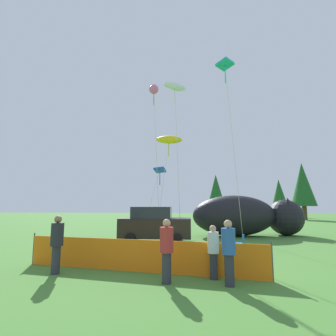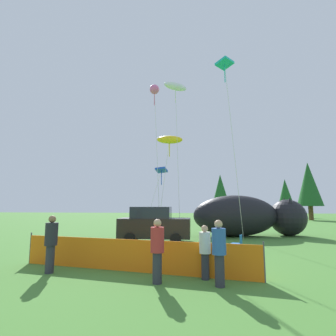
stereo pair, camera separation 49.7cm
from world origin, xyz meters
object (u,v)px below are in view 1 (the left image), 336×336
Objects in this scene: kite_teal_diamond at (225,69)px; kite_yellow_hero at (169,140)px; kite_blue_box at (160,171)px; folding_chair at (241,242)px; spectator_in_black_shirt at (213,249)px; inflatable_cat at (246,217)px; kite_pink_octopus at (154,90)px; spectator_in_red_shirt at (167,248)px; kite_white_ghost at (175,87)px; spectator_in_green_shirt at (229,249)px; spectator_in_blue_shirt at (57,242)px; parked_car at (155,225)px.

kite_yellow_hero is at bearing 144.03° from kite_teal_diamond.
kite_yellow_hero reaches higher than kite_blue_box.
folding_chair is 9.86m from kite_yellow_hero.
spectator_in_black_shirt is 0.21× the size of kite_yellow_hero.
kite_pink_octopus is at bearing 174.78° from inflatable_cat.
kite_yellow_hero is (-2.35, 10.72, 6.21)m from spectator_in_black_shirt.
spectator_in_red_shirt is (-4.70, -12.06, -0.35)m from inflatable_cat.
kite_blue_box is at bearing 103.95° from spectator_in_black_shirt.
kite_blue_box reaches higher than inflatable_cat.
kite_white_ghost reaches higher than kite_pink_octopus.
kite_pink_octopus is at bearing -29.76° from folding_chair.
kite_blue_box reaches higher than spectator_in_green_shirt.
spectator_in_green_shirt is 0.16× the size of kite_pink_octopus.
kite_teal_diamond is (6.77, 7.70, 10.03)m from spectator_in_blue_shirt.
parked_car is 2.71× the size of spectator_in_black_shirt.
kite_pink_octopus reaches higher than spectator_in_blue_shirt.
parked_car reaches higher than spectator_in_green_shirt.
inflatable_cat reaches higher than spectator_in_blue_shirt.
spectator_in_black_shirt is (-0.38, 0.67, -0.11)m from spectator_in_green_shirt.
kite_white_ghost reaches higher than parked_car.
spectator_in_red_shirt is 1.01× the size of spectator_in_green_shirt.
parked_car is 0.38× the size of kite_pink_octopus.
kite_yellow_hero is (-5.65, -0.76, 5.74)m from inflatable_cat.
parked_car is 5.67m from folding_chair.
spectator_in_black_shirt is at bearing -77.64° from kite_yellow_hero.
spectator_in_blue_shirt is 0.16× the size of kite_pink_octopus.
kite_yellow_hero is (-0.48, -0.01, -4.20)m from kite_white_ghost.
parked_car is 10.71m from kite_white_ghost.
spectator_in_blue_shirt is 15.12m from kite_white_ghost.
kite_yellow_hero reaches higher than spectator_in_black_shirt.
spectator_in_green_shirt is 1.13× the size of spectator_in_black_shirt.
folding_chair is at bearing 33.16° from spectator_in_blue_shirt.
spectator_in_black_shirt is (5.14, -0.13, -0.15)m from spectator_in_blue_shirt.
parked_car is 5.12× the size of folding_chair.
inflatable_cat is 5.27× the size of spectator_in_black_shirt.
parked_car is 7.14m from kite_blue_box.
spectator_in_green_shirt is at bearing 96.70° from folding_chair.
spectator_in_blue_shirt is at bearing 171.82° from spectator_in_green_shirt.
kite_yellow_hero reaches higher than parked_car.
kite_pink_octopus is (-0.53, 2.80, 10.02)m from parked_car.
kite_white_ghost reaches higher than inflatable_cat.
parked_car is 7.26m from inflatable_cat.
kite_pink_octopus is 5.84m from kite_teal_diamond.
spectator_in_blue_shirt is 0.16× the size of kite_white_ghost.
spectator_in_black_shirt is at bearing 22.62° from spectator_in_red_shirt.
spectator_in_blue_shirt is (-8.45, -11.35, -0.32)m from inflatable_cat.
kite_pink_octopus is at bearing -176.56° from kite_white_ghost.
parked_car is at bearing -85.82° from kite_blue_box.
inflatable_cat is (6.27, 3.64, 0.31)m from parked_car.
kite_blue_box is at bearing 97.99° from spectator_in_red_shirt.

